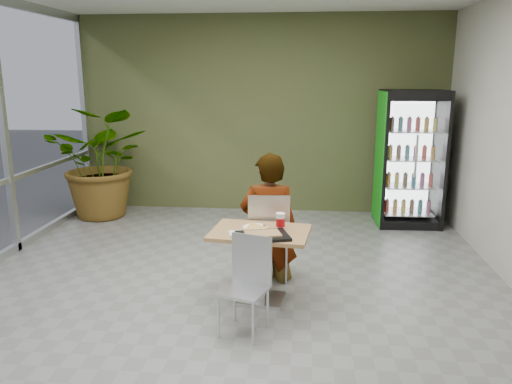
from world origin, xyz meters
TOP-DOWN VIEW (x-y plane):
  - ground at (0.00, 0.00)m, footprint 7.00×7.00m
  - room_envelope at (0.00, 0.00)m, footprint 6.00×7.00m
  - dining_table at (0.32, -0.02)m, footprint 1.03×0.77m
  - chair_far at (0.37, 0.50)m, footprint 0.47×0.48m
  - chair_near at (0.26, -0.60)m, footprint 0.48×0.49m
  - seated_woman at (0.36, 0.55)m, footprint 0.67×0.45m
  - pizza_plate at (0.26, 0.07)m, footprint 0.35×0.27m
  - soda_cup at (0.51, 0.06)m, footprint 0.09×0.09m
  - napkin_stack at (0.11, -0.16)m, footprint 0.19×0.19m
  - cafeteria_tray at (0.36, -0.22)m, footprint 0.57×0.48m
  - beverage_fridge at (2.32, 2.88)m, footprint 0.95×0.75m
  - potted_plant at (-2.45, 2.86)m, footprint 1.60×1.39m

SIDE VIEW (x-z plane):
  - ground at x=0.00m, z-range 0.00..0.00m
  - chair_near at x=0.26m, z-range 0.07..0.94m
  - dining_table at x=0.32m, z-range 0.16..0.91m
  - seated_woman at x=0.36m, z-range -0.30..1.44m
  - chair_far at x=0.37m, z-range 0.09..1.10m
  - napkin_stack at x=0.11m, z-range 0.75..0.77m
  - cafeteria_tray at x=0.36m, z-range 0.75..0.78m
  - pizza_plate at x=0.26m, z-range 0.75..0.78m
  - soda_cup at x=0.51m, z-range 0.75..0.91m
  - potted_plant at x=-2.45m, z-range 0.00..1.78m
  - beverage_fridge at x=2.32m, z-range 0.00..2.04m
  - room_envelope at x=0.00m, z-range 0.00..3.20m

